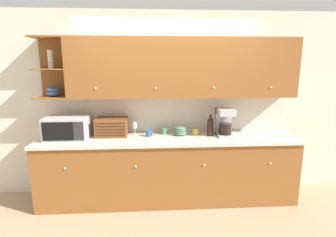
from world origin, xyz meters
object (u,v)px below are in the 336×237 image
at_px(microwave, 68,128).
at_px(coffee_maker, 225,122).
at_px(wine_glass, 135,126).
at_px(bowl_stack_on_counter, 180,131).
at_px(mug, 164,131).
at_px(mug_patterned_third, 196,132).
at_px(wine_bottle, 210,126).
at_px(mug_blue_second, 149,133).
at_px(bread_box, 112,127).

xyz_separation_m(microwave, coffee_maker, (2.12, 0.03, 0.05)).
height_order(wine_glass, coffee_maker, coffee_maker).
height_order(wine_glass, bowl_stack_on_counter, wine_glass).
xyz_separation_m(mug, mug_patterned_third, (0.44, -0.07, -0.00)).
distance_m(microwave, wine_bottle, 1.92).
bearing_deg(coffee_maker, bowl_stack_on_counter, 173.77).
xyz_separation_m(microwave, mug_blue_second, (1.07, 0.05, -0.10)).
bearing_deg(bread_box, microwave, -169.98).
bearing_deg(bowl_stack_on_counter, bread_box, 179.79).
bearing_deg(coffee_maker, wine_bottle, -178.08).
relative_size(bowl_stack_on_counter, mug_patterned_third, 2.13).
distance_m(wine_glass, bowl_stack_on_counter, 0.64).
distance_m(microwave, mug_blue_second, 1.08).
distance_m(mug_patterned_third, coffee_maker, 0.42).
xyz_separation_m(bread_box, mug_patterned_third, (1.16, -0.02, -0.08)).
distance_m(mug, bowl_stack_on_counter, 0.23).
relative_size(microwave, wine_glass, 2.86).
xyz_separation_m(bread_box, bowl_stack_on_counter, (0.94, -0.00, -0.07)).
distance_m(wine_glass, coffee_maker, 1.25).
bearing_deg(bowl_stack_on_counter, mug_blue_second, -173.31).
bearing_deg(bread_box, bowl_stack_on_counter, -0.21).
height_order(wine_glass, mug_patterned_third, wine_glass).
bearing_deg(bread_box, wine_glass, 4.80).
xyz_separation_m(bowl_stack_on_counter, coffee_maker, (0.61, -0.07, 0.14)).
relative_size(bread_box, wine_bottle, 1.42).
height_order(bread_box, mug_patterned_third, bread_box).
relative_size(wine_glass, wine_bottle, 0.64).
bearing_deg(bowl_stack_on_counter, mug, 164.23).
distance_m(microwave, coffee_maker, 2.12).
bearing_deg(mug, mug_blue_second, -152.14).
xyz_separation_m(wine_glass, mug, (0.41, 0.03, -0.09)).
relative_size(mug_patterned_third, coffee_maker, 0.24).
bearing_deg(mug_blue_second, bowl_stack_on_counter, 6.69).
relative_size(microwave, bread_box, 1.28).
xyz_separation_m(wine_glass, mug_blue_second, (0.20, -0.08, -0.08)).
bearing_deg(bowl_stack_on_counter, wine_bottle, -10.12).
distance_m(bowl_stack_on_counter, wine_bottle, 0.43).
bearing_deg(wine_glass, bread_box, -175.20).
bearing_deg(wine_bottle, bowl_stack_on_counter, 169.88).
xyz_separation_m(wine_glass, coffee_maker, (1.24, -0.10, 0.06)).
bearing_deg(wine_glass, mug, 4.47).
bearing_deg(mug_patterned_third, coffee_maker, -8.00).
xyz_separation_m(mug_blue_second, bowl_stack_on_counter, (0.43, 0.05, 0.01)).
bearing_deg(mug_patterned_third, bowl_stack_on_counter, 176.88).
xyz_separation_m(mug_patterned_third, coffee_maker, (0.39, -0.05, 0.15)).
relative_size(mug, coffee_maker, 0.26).
relative_size(mug, bowl_stack_on_counter, 0.50).
relative_size(wine_glass, mug, 1.97).
height_order(wine_bottle, coffee_maker, coffee_maker).
distance_m(bread_box, wine_bottle, 1.36).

